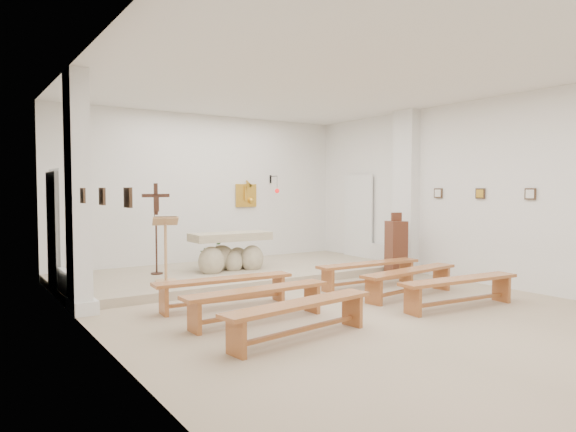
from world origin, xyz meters
TOP-DOWN VIEW (x-y plane):
  - ground at (0.00, 0.00)m, footprint 7.00×10.00m
  - wall_left at (-3.49, 0.00)m, footprint 0.02×10.00m
  - wall_right at (3.49, 0.00)m, footprint 0.02×10.00m
  - wall_back at (0.00, 4.99)m, footprint 7.00×0.02m
  - ceiling at (0.00, 0.00)m, footprint 7.00×10.00m
  - sanctuary_platform at (0.00, 3.50)m, footprint 6.98×3.00m
  - pilaster_left at (-3.37, 2.00)m, footprint 0.26×0.55m
  - pilaster_right at (3.37, 2.00)m, footprint 0.26×0.55m
  - gold_wall_relief at (1.05, 4.96)m, footprint 0.55×0.04m
  - sanctuary_lamp at (1.75, 4.71)m, footprint 0.11×0.36m
  - station_frame_left_front at (-3.47, -0.80)m, footprint 0.03×0.20m
  - station_frame_left_mid at (-3.47, 0.20)m, footprint 0.03×0.20m
  - station_frame_left_rear at (-3.47, 1.20)m, footprint 0.03×0.20m
  - station_frame_right_front at (3.47, -0.80)m, footprint 0.03×0.20m
  - station_frame_right_mid at (3.47, 0.20)m, footprint 0.03×0.20m
  - station_frame_right_rear at (3.47, 1.20)m, footprint 0.03×0.20m
  - radiator_left at (-3.43, 2.70)m, footprint 0.10×0.85m
  - radiator_right at (3.43, 2.70)m, footprint 0.10×0.85m
  - altar at (-0.18, 3.45)m, footprint 1.65×0.75m
  - lectern at (-1.77, 2.80)m, footprint 0.51×0.46m
  - crucifix_stand at (-1.59, 3.80)m, footprint 0.53×0.23m
  - potted_plant at (-0.33, 4.02)m, footprint 0.63×0.63m
  - donation_pedestal at (2.76, 1.68)m, footprint 0.43×0.43m
  - bench_left_front at (-1.48, 1.09)m, footprint 2.19×0.49m
  - bench_right_front at (1.48, 1.09)m, footprint 2.18×0.43m
  - bench_left_second at (-1.48, 0.09)m, footprint 2.18×0.41m
  - bench_right_second at (1.48, 0.09)m, footprint 2.19×0.61m
  - bench_left_third at (-1.48, -0.91)m, footprint 2.19×0.63m
  - bench_right_third at (1.48, -0.91)m, footprint 2.19×0.53m

SIDE VIEW (x-z plane):
  - ground at x=0.00m, z-range 0.00..0.00m
  - sanctuary_platform at x=0.00m, z-range 0.00..0.15m
  - radiator_left at x=-3.43m, z-range 0.01..0.53m
  - radiator_right at x=3.43m, z-range 0.01..0.53m
  - bench_left_front at x=-1.48m, z-range 0.11..0.57m
  - bench_right_front at x=1.48m, z-range 0.11..0.57m
  - bench_left_second at x=-1.48m, z-range 0.11..0.57m
  - bench_right_second at x=1.48m, z-range 0.11..0.57m
  - bench_left_third at x=-1.48m, z-range 0.11..0.57m
  - bench_right_third at x=1.48m, z-range 0.11..0.57m
  - potted_plant at x=-0.33m, z-range 0.15..0.68m
  - altar at x=-0.18m, z-range 0.05..0.90m
  - donation_pedestal at x=2.76m, z-range -0.08..1.24m
  - lectern at x=-1.77m, z-range 0.14..1.35m
  - crucifix_stand at x=-1.59m, z-range 0.29..2.05m
  - gold_wall_relief at x=1.05m, z-range 1.38..1.92m
  - station_frame_left_front at x=-3.47m, z-range 1.62..1.82m
  - station_frame_left_mid at x=-3.47m, z-range 1.62..1.82m
  - station_frame_left_rear at x=-3.47m, z-range 1.62..1.82m
  - station_frame_right_front at x=3.47m, z-range 1.62..1.82m
  - station_frame_right_mid at x=3.47m, z-range 1.62..1.82m
  - station_frame_right_rear at x=3.47m, z-range 1.62..1.82m
  - wall_left at x=-3.49m, z-range 0.00..3.50m
  - wall_right at x=3.49m, z-range 0.00..3.50m
  - wall_back at x=0.00m, z-range 0.00..3.50m
  - pilaster_left at x=-3.37m, z-range 0.00..3.50m
  - pilaster_right at x=3.37m, z-range 0.00..3.50m
  - sanctuary_lamp at x=1.75m, z-range 1.59..2.03m
  - ceiling at x=0.00m, z-range 3.48..3.50m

